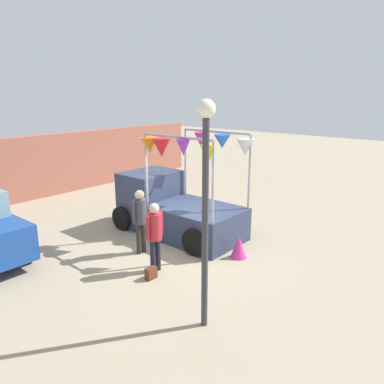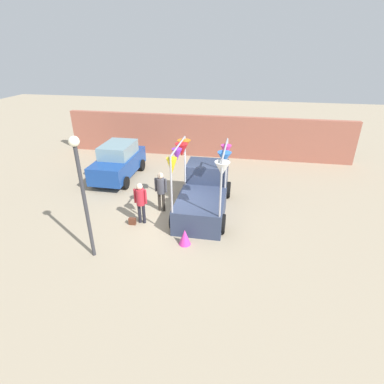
% 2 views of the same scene
% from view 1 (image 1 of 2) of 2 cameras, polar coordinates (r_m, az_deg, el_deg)
% --- Properties ---
extents(ground_plane, '(60.00, 60.00, 0.00)m').
position_cam_1_polar(ground_plane, '(10.81, -2.62, -8.51)').
color(ground_plane, gray).
extents(vendor_truck, '(2.50, 4.16, 3.19)m').
position_cam_1_polar(vendor_truck, '(11.79, -3.02, -1.86)').
color(vendor_truck, '#2D3851').
rests_on(vendor_truck, ground).
extents(person_customer, '(0.53, 0.34, 1.75)m').
position_cam_1_polar(person_customer, '(9.13, -5.70, -5.89)').
color(person_customer, black).
rests_on(person_customer, ground).
extents(person_vendor, '(0.53, 0.34, 1.79)m').
position_cam_1_polar(person_vendor, '(10.22, -7.90, -3.53)').
color(person_vendor, '#2D2823').
rests_on(person_vendor, ground).
extents(handbag, '(0.28, 0.16, 0.28)m').
position_cam_1_polar(handbag, '(9.15, -6.26, -12.19)').
color(handbag, '#592D1E').
rests_on(handbag, ground).
extents(street_lamp, '(0.32, 0.32, 4.21)m').
position_cam_1_polar(street_lamp, '(6.47, 2.06, 0.78)').
color(street_lamp, '#333338').
rests_on(street_lamp, ground).
extents(brick_boundary_wall, '(18.00, 0.36, 2.60)m').
position_cam_1_polar(brick_boundary_wall, '(16.70, -23.23, 3.39)').
color(brick_boundary_wall, '#9E5947').
rests_on(brick_boundary_wall, ground).
extents(folded_kite_bundle_magenta, '(0.62, 0.62, 0.60)m').
position_cam_1_polar(folded_kite_bundle_magenta, '(10.19, 7.14, -8.30)').
color(folded_kite_bundle_magenta, '#D83399').
rests_on(folded_kite_bundle_magenta, ground).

